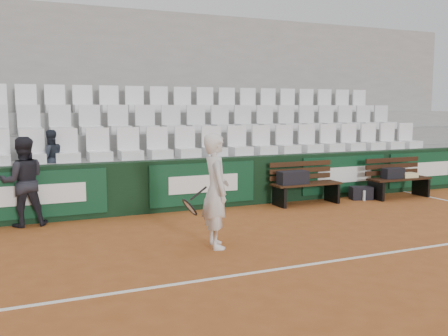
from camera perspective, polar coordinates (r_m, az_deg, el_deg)
ground at (r=6.76m, az=11.34°, el=-10.56°), size 80.00×80.00×0.00m
court_baseline at (r=6.76m, az=11.34°, el=-10.53°), size 18.00×0.06×0.01m
back_barrier at (r=10.13m, az=-1.28°, el=-1.69°), size 18.00×0.34×1.00m
grandstand_tier_front at (r=10.68m, az=-2.91°, el=-1.24°), size 18.00×0.95×1.00m
grandstand_tier_mid at (r=11.54m, az=-4.58°, el=0.48°), size 18.00×0.95×1.45m
grandstand_tier_back at (r=12.42m, az=-6.02°, el=1.96°), size 18.00×0.95×1.90m
grandstand_rear_wall at (r=12.97m, az=-6.93°, el=7.69°), size 18.00×0.30×4.40m
seat_row_front at (r=10.44m, az=-2.60°, el=3.06°), size 11.90×0.44×0.63m
seat_row_mid at (r=11.31m, az=-4.34°, el=5.63°), size 11.90×0.44×0.63m
seat_row_back at (r=12.21m, az=-5.85°, el=7.82°), size 11.90×0.44×0.63m
bench_left at (r=10.60m, az=9.38°, el=-2.90°), size 1.50×0.56×0.45m
bench_right at (r=11.89m, az=19.36°, el=-2.14°), size 1.50×0.56×0.45m
sports_bag_left at (r=10.36m, az=7.86°, el=-1.09°), size 0.63×0.28×0.27m
sports_bag_right at (r=11.72m, az=18.73°, el=-0.56°), size 0.49×0.23×0.23m
towel at (r=12.00m, az=20.30°, el=-0.77°), size 0.38×0.29×0.10m
sports_bag_ground at (r=11.43m, az=15.38°, el=-2.77°), size 0.53×0.40×0.28m
water_bottle_near at (r=10.24m, az=6.53°, el=-3.72°), size 0.07×0.07×0.27m
water_bottle_far at (r=11.28m, az=15.71°, el=-3.05°), size 0.06×0.06×0.23m
tennis_player at (r=7.17m, az=-0.96°, el=-2.63°), size 0.74×0.66×1.65m
ball_kid at (r=9.12m, az=-21.96°, el=-1.47°), size 0.75×0.59×1.53m
spectator_c at (r=9.81m, az=-19.32°, el=3.69°), size 0.59×0.51×1.06m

